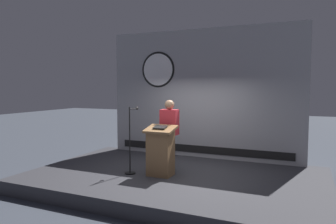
% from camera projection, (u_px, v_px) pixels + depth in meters
% --- Properties ---
extents(ground_plane, '(40.00, 40.00, 0.00)m').
position_uv_depth(ground_plane, '(175.00, 187.00, 7.06)').
color(ground_plane, '#383D47').
extents(stage_platform, '(6.40, 4.00, 0.30)m').
position_uv_depth(stage_platform, '(175.00, 180.00, 7.05)').
color(stage_platform, '#333338').
rests_on(stage_platform, ground).
extents(banner_display, '(5.40, 0.12, 3.50)m').
position_uv_depth(banner_display, '(201.00, 94.00, 8.59)').
color(banner_display, '#9E9EA3').
rests_on(banner_display, stage_platform).
extents(podium, '(0.64, 0.50, 1.10)m').
position_uv_depth(podium, '(161.00, 151.00, 6.85)').
color(podium, olive).
rests_on(podium, stage_platform).
extents(speaker_person, '(0.40, 0.26, 1.64)m').
position_uv_depth(speaker_person, '(169.00, 135.00, 7.26)').
color(speaker_person, black).
rests_on(speaker_person, stage_platform).
extents(microphone_stand, '(0.24, 0.49, 1.49)m').
position_uv_depth(microphone_stand, '(131.00, 150.00, 7.04)').
color(microphone_stand, black).
rests_on(microphone_stand, stage_platform).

